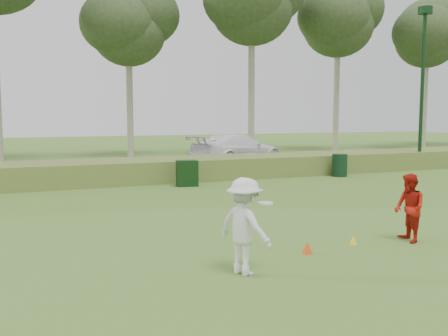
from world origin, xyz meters
name	(u,v)px	position (x,y,z in m)	size (l,w,h in m)	color
ground	(301,249)	(0.00, 0.00, 0.00)	(120.00, 120.00, 0.00)	#3F6A23
reed_strip	(150,170)	(0.00, 12.00, 0.45)	(80.00, 3.00, 0.90)	#546B2A
park_road	(125,168)	(0.00, 17.00, 0.03)	(80.00, 6.00, 0.06)	#2D2D2D
lamp_post	(423,59)	(14.00, 11.00, 5.59)	(0.70, 0.70, 8.18)	black
tree_4	(128,26)	(2.00, 24.50, 8.59)	(6.24, 6.24, 11.50)	gray
tree_5	(252,1)	(10.00, 22.50, 10.47)	(7.28, 7.28, 14.00)	gray
tree_6	(338,19)	(18.00, 23.80, 10.10)	(7.02, 7.02, 13.50)	gray
tree_7	(427,34)	(26.00, 22.80, 9.34)	(6.50, 6.50, 12.50)	gray
player_white	(245,226)	(-1.75, -0.98, 0.84)	(1.04, 1.25, 1.68)	silver
player_red	(409,208)	(2.50, -0.38, 0.75)	(0.72, 0.56, 1.49)	#AE170E
cone_orange	(307,248)	(-0.05, -0.32, 0.12)	(0.21, 0.21, 0.24)	#DE450B
cone_yellow	(353,240)	(1.27, -0.08, 0.10)	(0.17, 0.17, 0.19)	yellow
utility_cabinet	(187,173)	(0.89, 9.72, 0.51)	(0.81, 0.51, 1.02)	black
trash_bin	(340,165)	(8.27, 9.97, 0.51)	(0.68, 0.68, 1.02)	black
car_right	(237,150)	(6.04, 16.23, 0.90)	(2.34, 5.77, 1.67)	white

